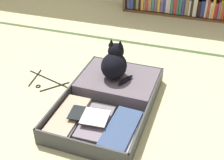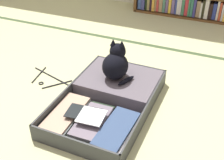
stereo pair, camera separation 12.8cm
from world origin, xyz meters
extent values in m
plane|color=#BFC48B|center=(0.00, 0.00, 0.00)|extent=(10.00, 10.00, 0.00)
cube|color=#3C5030|center=(0.00, 1.28, 0.00)|extent=(4.80, 0.05, 0.00)
cube|color=brown|center=(0.31, 2.24, 0.01)|extent=(1.39, 0.29, 0.02)
cube|color=#91864E|center=(-0.22, 2.24, 0.13)|extent=(0.03, 0.24, 0.19)
cube|color=gold|center=(-0.15, 2.23, 0.12)|extent=(0.03, 0.24, 0.18)
cube|color=#90794D|center=(-0.13, 2.24, 0.13)|extent=(0.02, 0.24, 0.20)
cube|color=#C03D3A|center=(-0.10, 2.24, 0.13)|extent=(0.03, 0.24, 0.20)
cube|color=tan|center=(-0.06, 2.24, 0.14)|extent=(0.04, 0.24, 0.22)
cube|color=#487B63|center=(-0.02, 2.24, 0.13)|extent=(0.03, 0.24, 0.19)
cube|color=slate|center=(0.01, 2.24, 0.13)|extent=(0.03, 0.24, 0.20)
cube|color=gold|center=(0.05, 2.24, 0.13)|extent=(0.03, 0.24, 0.19)
cube|color=slate|center=(0.09, 2.24, 0.14)|extent=(0.04, 0.24, 0.21)
cube|color=#374591|center=(0.12, 2.24, 0.14)|extent=(0.02, 0.24, 0.21)
cube|color=silver|center=(0.15, 2.25, 0.13)|extent=(0.03, 0.24, 0.19)
cube|color=silver|center=(0.18, 2.24, 0.14)|extent=(0.02, 0.24, 0.22)
cube|color=#3A7553|center=(0.21, 2.24, 0.15)|extent=(0.03, 0.24, 0.23)
cube|color=#C3343B|center=(0.25, 2.24, 0.13)|extent=(0.04, 0.24, 0.19)
cube|color=#3A815A|center=(0.28, 2.23, 0.14)|extent=(0.02, 0.24, 0.21)
cube|color=#35745D|center=(0.31, 2.23, 0.15)|extent=(0.03, 0.24, 0.23)
cube|color=#3D3C87|center=(0.34, 2.23, 0.14)|extent=(0.03, 0.24, 0.21)
cube|color=#9D8460|center=(0.38, 2.24, 0.13)|extent=(0.04, 0.24, 0.19)
cube|color=silver|center=(0.42, 2.23, 0.12)|extent=(0.02, 0.24, 0.18)
cube|color=#282917|center=(0.44, 2.23, 0.14)|extent=(0.03, 0.24, 0.22)
cube|color=silver|center=(0.48, 2.23, 0.15)|extent=(0.04, 0.24, 0.23)
cube|color=black|center=(0.52, 2.24, 0.12)|extent=(0.04, 0.24, 0.18)
cube|color=navy|center=(0.57, 2.24, 0.13)|extent=(0.04, 0.24, 0.19)
cube|color=beige|center=(0.60, 2.24, 0.15)|extent=(0.02, 0.24, 0.23)
cube|color=#B8432A|center=(0.63, 2.23, 0.14)|extent=(0.02, 0.24, 0.21)
cube|color=silver|center=(0.66, 2.23, 0.13)|extent=(0.02, 0.24, 0.19)
cube|color=#353839|center=(0.08, -0.03, 0.01)|extent=(0.60, 0.48, 0.01)
cube|color=#353839|center=(0.07, -0.27, 0.06)|extent=(0.60, 0.02, 0.12)
cube|color=#353839|center=(-0.22, -0.03, 0.06)|extent=(0.02, 0.48, 0.12)
cube|color=#353839|center=(0.37, -0.04, 0.06)|extent=(0.02, 0.48, 0.12)
cube|color=#525157|center=(0.08, -0.03, 0.02)|extent=(0.58, 0.46, 0.01)
cube|color=#353839|center=(0.08, 0.44, 0.01)|extent=(0.60, 0.48, 0.01)
cube|color=#353839|center=(0.08, 0.68, 0.06)|extent=(0.60, 0.02, 0.12)
cube|color=#353839|center=(-0.21, 0.45, 0.06)|extent=(0.02, 0.48, 0.12)
cube|color=#353839|center=(0.37, 0.44, 0.06)|extent=(0.02, 0.48, 0.12)
cube|color=#525157|center=(0.08, 0.44, 0.02)|extent=(0.58, 0.46, 0.01)
cylinder|color=black|center=(0.08, 0.21, 0.02)|extent=(0.58, 0.02, 0.02)
cube|color=silver|center=(-0.11, -0.03, 0.03)|extent=(0.18, 0.40, 0.02)
cube|color=#AAAF92|center=(-0.10, -0.03, 0.04)|extent=(0.19, 0.41, 0.02)
cube|color=slate|center=(-0.11, -0.04, 0.06)|extent=(0.18, 0.41, 0.02)
cube|color=tan|center=(-0.12, -0.04, 0.08)|extent=(0.17, 0.41, 0.01)
cube|color=navy|center=(0.08, -0.03, 0.03)|extent=(0.18, 0.40, 0.02)
cube|color=#1F301E|center=(0.07, -0.02, 0.05)|extent=(0.18, 0.41, 0.02)
cube|color=slate|center=(0.08, -0.03, 0.07)|extent=(0.18, 0.35, 0.02)
cube|color=#1F1C33|center=(0.25, -0.03, 0.03)|extent=(0.18, 0.41, 0.02)
cube|color=silver|center=(0.26, -0.04, 0.04)|extent=(0.18, 0.36, 0.02)
cube|color=silver|center=(0.26, -0.04, 0.06)|extent=(0.17, 0.39, 0.02)
cube|color=#354A70|center=(0.26, -0.04, 0.08)|extent=(0.19, 0.39, 0.02)
cube|color=white|center=(0.08, -0.03, 0.11)|extent=(0.18, 0.18, 0.01)
cube|color=black|center=(0.02, -0.02, 0.11)|extent=(0.24, 0.16, 0.01)
cube|color=#5D565F|center=(0.08, 0.44, 0.07)|extent=(0.57, 0.45, 0.11)
torus|color=white|center=(0.12, 0.43, 0.12)|extent=(0.11, 0.11, 0.01)
cylinder|color=black|center=(-0.08, 0.67, 0.06)|extent=(0.02, 0.02, 0.11)
cylinder|color=black|center=(0.25, 0.66, 0.06)|extent=(0.02, 0.02, 0.11)
cube|color=white|center=(-0.05, -0.26, 0.10)|extent=(0.04, 0.00, 0.03)
cube|color=white|center=(0.09, -0.26, 0.10)|extent=(0.03, 0.00, 0.02)
cube|color=#2C8239|center=(0.01, -0.26, 0.03)|extent=(0.04, 0.00, 0.02)
cube|color=red|center=(-0.10, -0.26, 0.03)|extent=(0.03, 0.00, 0.03)
ellipsoid|color=black|center=(0.05, 0.43, 0.22)|extent=(0.20, 0.23, 0.20)
ellipsoid|color=black|center=(0.05, 0.49, 0.18)|extent=(0.14, 0.08, 0.11)
sphere|color=black|center=(0.05, 0.48, 0.32)|extent=(0.12, 0.12, 0.12)
cone|color=black|center=(0.08, 0.47, 0.39)|extent=(0.05, 0.05, 0.05)
cone|color=black|center=(0.01, 0.47, 0.39)|extent=(0.05, 0.05, 0.05)
sphere|color=yellow|center=(0.07, 0.53, 0.33)|extent=(0.02, 0.02, 0.02)
sphere|color=yellow|center=(0.02, 0.53, 0.33)|extent=(0.02, 0.02, 0.02)
ellipsoid|color=black|center=(0.15, 0.39, 0.14)|extent=(0.09, 0.16, 0.03)
cylinder|color=black|center=(-0.50, 0.40, 0.01)|extent=(0.44, 0.14, 0.01)
cylinder|color=black|center=(-0.41, 0.32, 0.01)|extent=(0.17, 0.20, 0.01)
cylinder|color=black|center=(-0.62, 0.38, 0.01)|extent=(0.04, 0.25, 0.01)
torus|color=black|center=(-0.54, 0.28, 0.01)|extent=(0.05, 0.05, 0.01)
camera|label=1|loc=(0.64, -1.35, 1.34)|focal=47.38mm
camera|label=2|loc=(0.76, -1.30, 1.34)|focal=47.38mm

